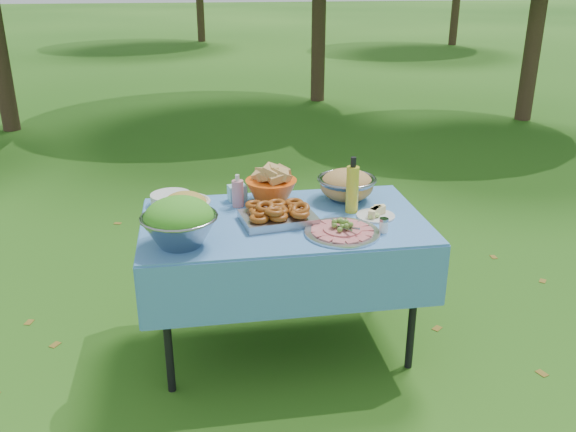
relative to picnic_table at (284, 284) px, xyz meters
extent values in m
plane|color=#113A0A|center=(0.00, 0.00, -0.38)|extent=(80.00, 80.00, 0.00)
cube|color=#84C1FF|center=(0.00, 0.00, 0.00)|extent=(1.46, 0.86, 0.76)
cylinder|color=silver|center=(-0.58, 0.31, 0.41)|extent=(0.29, 0.29, 0.06)
cube|color=#91D1DF|center=(-0.21, 0.32, 0.43)|extent=(0.11, 0.09, 0.09)
cylinder|color=#D1818E|center=(-0.22, 0.23, 0.47)|extent=(0.07, 0.07, 0.18)
cube|color=#A8A7AC|center=(-0.03, -0.03, 0.42)|extent=(0.40, 0.31, 0.09)
cylinder|color=silver|center=(0.26, -0.23, 0.42)|extent=(0.39, 0.39, 0.09)
cylinder|color=gold|center=(0.37, 0.05, 0.53)|extent=(0.07, 0.07, 0.30)
cylinder|color=silver|center=(0.48, -0.04, 0.41)|extent=(0.21, 0.21, 0.06)
cylinder|color=white|center=(0.46, -0.24, 0.42)|extent=(0.06, 0.06, 0.07)
camera|label=1|loc=(-0.44, -2.90, 1.58)|focal=38.00mm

